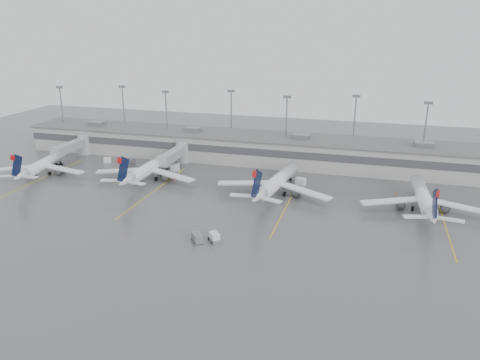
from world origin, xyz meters
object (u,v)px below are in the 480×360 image
(jet_mid_left, at_px, (149,168))
(jet_far_left, at_px, (42,164))
(jet_mid_right, at_px, (277,182))
(baggage_tug, at_px, (214,238))
(jet_far_right, at_px, (424,198))

(jet_mid_left, bearing_deg, jet_far_left, -171.67)
(jet_mid_left, distance_m, jet_mid_right, 36.42)
(jet_far_left, xyz_separation_m, baggage_tug, (61.38, -27.41, -2.31))
(jet_mid_left, height_order, jet_mid_right, jet_mid_right)
(jet_mid_left, xyz_separation_m, baggage_tug, (30.07, -31.79, -2.58))
(jet_mid_left, bearing_deg, jet_far_right, -2.27)
(jet_far_right, bearing_deg, jet_mid_right, 174.49)
(baggage_tug, bearing_deg, jet_far_right, -4.95)
(jet_far_left, distance_m, baggage_tug, 67.26)
(baggage_tug, bearing_deg, jet_far_left, 116.27)
(jet_far_right, bearing_deg, baggage_tug, -148.33)
(jet_far_left, xyz_separation_m, jet_far_right, (102.53, 1.09, 0.19))
(jet_far_right, bearing_deg, jet_far_left, 177.57)
(jet_mid_left, bearing_deg, baggage_tug, -46.22)
(baggage_tug, bearing_deg, jet_mid_right, 38.48)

